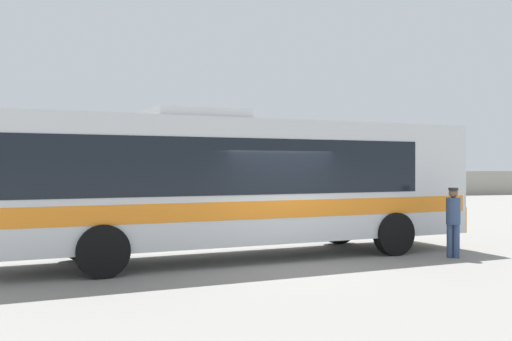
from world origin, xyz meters
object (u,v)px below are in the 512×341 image
coach_bus_silver_orange (229,180)px  roadside_tree_midright (173,134)px  attendant_by_bus_door (453,218)px  parked_car_third_black (195,191)px  parked_car_second_white (100,191)px

coach_bus_silver_orange → roadside_tree_midright: 31.06m
coach_bus_silver_orange → attendant_by_bus_door: 5.37m
parked_car_third_black → roadside_tree_midright: bearing=86.9°
coach_bus_silver_orange → parked_car_third_black: coach_bus_silver_orange is taller
parked_car_third_black → roadside_tree_midright: roadside_tree_midright is taller
attendant_by_bus_door → parked_car_second_white: bearing=105.9°
coach_bus_silver_orange → parked_car_third_black: bearing=79.4°
parked_car_second_white → parked_car_third_black: 5.38m
parked_car_third_black → roadside_tree_midright: size_ratio=0.70×
attendant_by_bus_door → roadside_tree_midright: roadside_tree_midright is taller
attendant_by_bus_door → parked_car_third_black: 22.28m
attendant_by_bus_door → parked_car_third_black: bearing=93.1°
roadside_tree_midright → coach_bus_silver_orange: bearing=-98.2°
coach_bus_silver_orange → parked_car_second_white: size_ratio=2.71×
parked_car_second_white → roadside_tree_midright: size_ratio=0.67×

